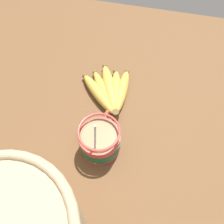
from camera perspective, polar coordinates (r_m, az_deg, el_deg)
name	(u,v)px	position (r cm, az deg, el deg)	size (l,w,h in cm)	color
table	(98,131)	(63.25, -3.68, -5.06)	(123.25, 123.25, 2.84)	brown
coffee_mug	(100,141)	(56.02, -3.13, -7.47)	(14.06, 10.49, 15.19)	#B23D33
banana_bunch	(110,91)	(67.21, -0.62, 5.55)	(19.80, 15.91, 4.07)	brown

